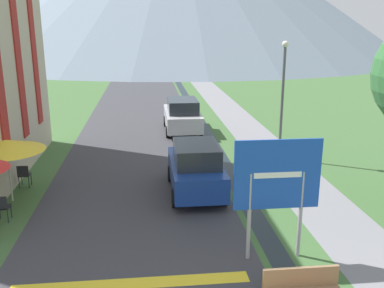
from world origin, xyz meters
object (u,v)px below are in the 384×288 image
Objects in this scene: parked_car_near at (196,168)px; streetlamp at (283,91)px; cafe_chair_near_left at (2,206)px; road_sign at (277,183)px; cafe_umbrella_middle_yellow at (6,145)px; parked_car_far at (182,115)px; cafe_chair_far_left at (24,174)px.

streetlamp is at bearing 40.90° from parked_car_near.
cafe_chair_near_left is at bearing -152.51° from streetlamp.
road_sign is 8.13m from cafe_chair_near_left.
cafe_umbrella_middle_yellow reaches higher than cafe_chair_near_left.
cafe_umbrella_middle_yellow is at bearing -125.76° from parked_car_far.
road_sign is at bearing -0.59° from cafe_chair_near_left.
parked_car_far is at bearing 54.24° from cafe_umbrella_middle_yellow.
cafe_umbrella_middle_yellow reaches higher than parked_car_near.
parked_car_near is at bearing 0.65° from cafe_umbrella_middle_yellow.
streetlamp reaches higher than cafe_chair_far_left.
parked_car_far is 11.19m from cafe_umbrella_middle_yellow.
cafe_chair_far_left is at bearing 169.33° from parked_car_near.
streetlamp is at bearing 47.56° from cafe_chair_near_left.
streetlamp reaches higher than road_sign.
streetlamp is at bearing 19.40° from cafe_umbrella_middle_yellow.
road_sign is at bearing -72.16° from parked_car_near.
cafe_chair_near_left is (-6.02, -1.71, -0.39)m from parked_car_near.
parked_car_near is at bearing -91.89° from parked_car_far.
parked_car_near is 1.56× the size of cafe_umbrella_middle_yellow.
cafe_chair_far_left is 2.86m from cafe_chair_near_left.
cafe_chair_near_left is at bearing -164.18° from parked_car_near.
parked_car_near is 6.27m from cafe_chair_near_left.
cafe_chair_near_left is (-6.32, -10.68, -0.40)m from parked_car_far.
parked_car_near is 0.76× the size of streetlamp.
parked_car_near is 0.90× the size of parked_car_far.
streetlamp is (3.83, -5.40, 2.11)m from parked_car_far.
parked_car_near is 8.98m from parked_car_far.
cafe_chair_far_left is 10.83m from streetlamp.
cafe_chair_far_left is at bearing 85.80° from cafe_umbrella_middle_yellow.
cafe_chair_far_left is at bearing 112.24° from cafe_chair_near_left.
cafe_umbrella_middle_yellow is (-6.51, -9.05, 1.03)m from parked_car_far.
parked_car_near is 6.25m from cafe_chair_far_left.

